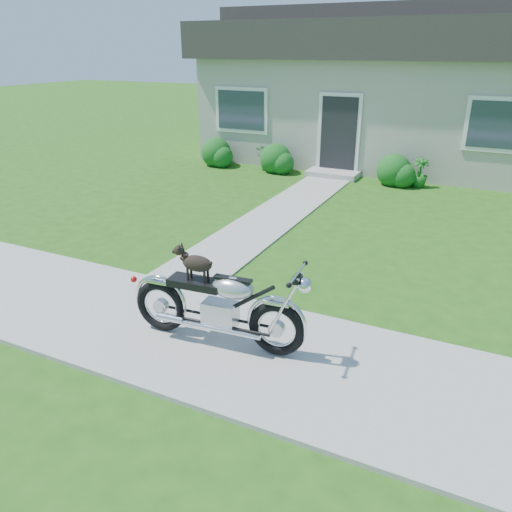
# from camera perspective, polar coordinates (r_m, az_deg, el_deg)

# --- Properties ---
(ground) EXTENTS (80.00, 80.00, 0.00)m
(ground) POSITION_cam_1_polar(r_m,az_deg,el_deg) (6.11, -2.95, -10.01)
(ground) COLOR #235114
(ground) RESTS_ON ground
(sidewalk) EXTENTS (24.00, 2.20, 0.04)m
(sidewalk) POSITION_cam_1_polar(r_m,az_deg,el_deg) (6.10, -2.96, -9.86)
(sidewalk) COLOR #9E9B93
(sidewalk) RESTS_ON ground
(walkway) EXTENTS (1.20, 8.00, 0.03)m
(walkway) POSITION_cam_1_polar(r_m,az_deg,el_deg) (10.81, 2.80, 5.00)
(walkway) COLOR #9E9B93
(walkway) RESTS_ON ground
(house) EXTENTS (12.60, 7.03, 4.50)m
(house) POSITION_cam_1_polar(r_m,az_deg,el_deg) (16.71, 18.06, 17.75)
(house) COLOR #AFAB9E
(house) RESTS_ON ground
(shrub_row) EXTENTS (10.53, 1.07, 1.07)m
(shrub_row) POSITION_cam_1_polar(r_m,az_deg,el_deg) (13.56, 14.45, 9.67)
(shrub_row) COLOR #165419
(shrub_row) RESTS_ON ground
(potted_plant_left) EXTENTS (0.73, 0.76, 0.66)m
(potted_plant_left) POSITION_cam_1_polar(r_m,az_deg,el_deg) (14.65, 1.19, 11.01)
(potted_plant_left) COLOR #17581D
(potted_plant_left) RESTS_ON ground
(potted_plant_right) EXTENTS (0.54, 0.54, 0.74)m
(potted_plant_right) POSITION_cam_1_polar(r_m,az_deg,el_deg) (13.47, 18.19, 9.03)
(potted_plant_right) COLOR #1C681E
(potted_plant_right) RESTS_ON ground
(motorcycle_with_dog) EXTENTS (2.22, 0.60, 1.18)m
(motorcycle_with_dog) POSITION_cam_1_polar(r_m,az_deg,el_deg) (5.83, -4.26, -5.50)
(motorcycle_with_dog) COLOR black
(motorcycle_with_dog) RESTS_ON sidewalk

